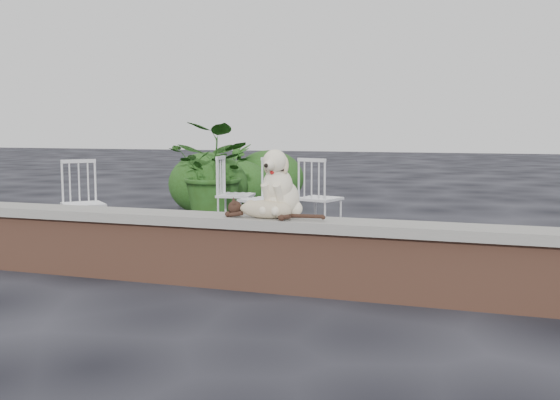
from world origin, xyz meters
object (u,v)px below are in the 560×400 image
(chair_a, at_px, (83,203))
(chair_c, at_px, (320,197))
(dog, at_px, (282,182))
(potted_plant_b, at_px, (238,175))
(potted_plant_a, at_px, (217,171))
(cat, at_px, (266,208))
(chair_e, at_px, (236,194))
(chair_b, at_px, (262,199))

(chair_a, bearing_deg, chair_c, -15.87)
(dog, relative_size, potted_plant_b, 0.54)
(chair_c, distance_m, potted_plant_a, 2.06)
(chair_a, bearing_deg, potted_plant_b, 40.07)
(cat, xyz_separation_m, chair_a, (-2.59, 1.24, -0.19))
(chair_a, relative_size, potted_plant_a, 0.69)
(cat, xyz_separation_m, chair_e, (-1.38, 2.68, -0.19))
(potted_plant_a, bearing_deg, chair_e, -54.30)
(cat, relative_size, chair_e, 1.03)
(chair_a, height_order, potted_plant_b, potted_plant_b)
(chair_e, height_order, chair_b, same)
(potted_plant_a, relative_size, potted_plant_b, 1.33)
(cat, xyz_separation_m, potted_plant_a, (-2.07, 3.64, 0.02))
(potted_plant_a, bearing_deg, potted_plant_b, 101.98)
(chair_a, bearing_deg, cat, -72.73)
(chair_b, bearing_deg, chair_e, 164.14)
(chair_b, xyz_separation_m, chair_c, (0.60, 0.38, 0.00))
(chair_a, xyz_separation_m, potted_plant_b, (0.19, 3.99, 0.04))
(chair_b, height_order, potted_plant_a, potted_plant_a)
(cat, xyz_separation_m, chair_b, (-0.87, 2.27, -0.19))
(chair_e, bearing_deg, dog, -158.92)
(potted_plant_b, bearing_deg, cat, -65.30)
(chair_c, bearing_deg, chair_b, 49.61)
(chair_e, height_order, chair_c, same)
(chair_a, distance_m, chair_c, 2.71)
(chair_a, height_order, chair_b, same)
(chair_e, bearing_deg, chair_c, -100.65)
(chair_e, relative_size, potted_plant_a, 0.69)
(cat, height_order, chair_a, chair_a)
(dog, distance_m, chair_a, 2.91)
(chair_c, bearing_deg, chair_a, 48.20)
(potted_plant_a, bearing_deg, chair_c, -28.88)
(chair_c, height_order, potted_plant_a, potted_plant_a)
(dog, relative_size, chair_e, 0.59)
(potted_plant_a, bearing_deg, dog, -58.38)
(potted_plant_a, xyz_separation_m, potted_plant_b, (-0.34, 1.59, -0.17))
(dog, bearing_deg, potted_plant_a, 129.60)
(cat, distance_m, chair_a, 2.88)
(chair_a, relative_size, chair_b, 1.00)
(chair_e, relative_size, chair_b, 1.00)
(cat, bearing_deg, potted_plant_b, 122.68)
(dog, height_order, chair_e, dog)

